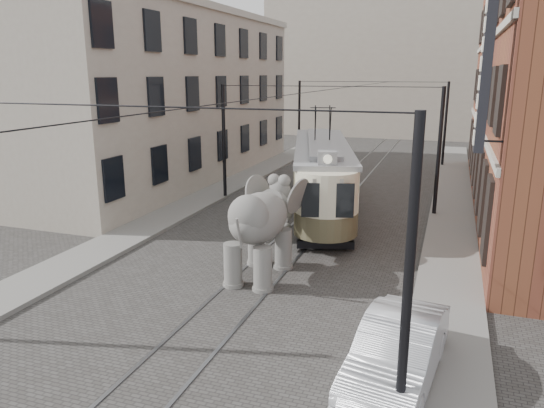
% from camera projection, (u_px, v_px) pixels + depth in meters
% --- Properties ---
extents(ground, '(120.00, 120.00, 0.00)m').
position_uv_depth(ground, '(291.00, 243.00, 20.39)').
color(ground, '#413F3C').
extents(tram_rails, '(1.54, 80.00, 0.02)m').
position_uv_depth(tram_rails, '(291.00, 243.00, 20.39)').
color(tram_rails, slate).
rests_on(tram_rails, ground).
extents(sidewalk_right, '(2.00, 60.00, 0.15)m').
position_uv_depth(sidewalk_right, '(450.00, 259.00, 18.45)').
color(sidewalk_right, slate).
rests_on(sidewalk_right, ground).
extents(sidewalk_left, '(2.00, 60.00, 0.15)m').
position_uv_depth(sidewalk_left, '(150.00, 225.00, 22.46)').
color(sidewalk_left, slate).
rests_on(sidewalk_left, ground).
extents(stucco_building, '(7.00, 24.00, 10.00)m').
position_uv_depth(stucco_building, '(171.00, 99.00, 31.82)').
color(stucco_building, '#A29586').
rests_on(stucco_building, ground).
extents(distant_block, '(28.00, 10.00, 14.00)m').
position_uv_depth(distant_block, '(402.00, 69.00, 55.21)').
color(distant_block, '#A29586').
rests_on(distant_block, ground).
extents(catenary, '(11.00, 30.20, 6.00)m').
position_uv_depth(catenary, '(319.00, 150.00, 24.28)').
color(catenary, black).
rests_on(catenary, ground).
extents(tram, '(5.95, 12.88, 5.02)m').
position_uv_depth(tram, '(322.00, 159.00, 24.85)').
color(tram, beige).
rests_on(tram, ground).
extents(elephant, '(2.86, 5.14, 3.13)m').
position_uv_depth(elephant, '(259.00, 231.00, 16.66)').
color(elephant, slate).
rests_on(elephant, ground).
extents(parked_car, '(2.10, 4.63, 1.48)m').
position_uv_depth(parked_car, '(397.00, 353.00, 11.00)').
color(parked_car, '#B1B1B6').
rests_on(parked_car, ground).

